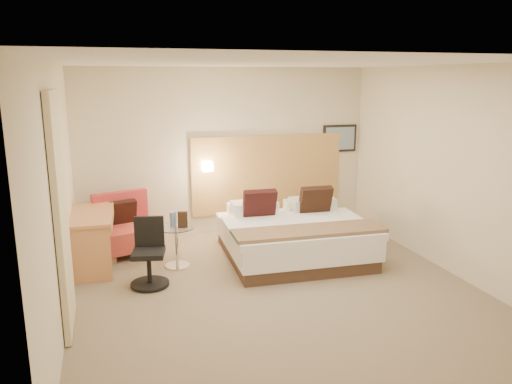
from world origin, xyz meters
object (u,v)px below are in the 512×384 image
object	(u,v)px
bed	(293,235)
side_table	(177,244)
desk	(94,225)
lounge_chair	(126,229)
desk_chair	(149,258)

from	to	relation	value
bed	side_table	bearing A→B (deg)	177.21
bed	desk	distance (m)	2.77
lounge_chair	desk	distance (m)	0.69
lounge_chair	desk	xyz separation A→B (m)	(-0.44, -0.48, 0.25)
desk	desk_chair	world-z (taller)	desk_chair
side_table	desk_chair	bearing A→B (deg)	-128.45
side_table	bed	bearing A→B (deg)	-2.79
desk_chair	bed	bearing A→B (deg)	11.96
side_table	desk	world-z (taller)	desk
side_table	desk	distance (m)	1.15
bed	desk_chair	bearing A→B (deg)	-168.04
desk	desk_chair	bearing A→B (deg)	-52.35
bed	desk_chair	world-z (taller)	bed
side_table	desk_chair	distance (m)	0.67
desk_chair	lounge_chair	bearing A→B (deg)	99.23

